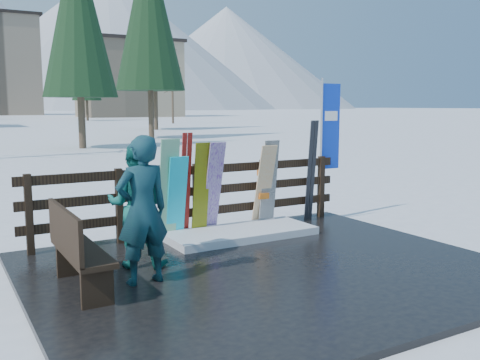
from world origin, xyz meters
TOP-DOWN VIEW (x-y plane):
  - ground at (0.00, 0.00)m, footprint 700.00×700.00m
  - deck at (0.00, 0.00)m, footprint 6.00×5.00m
  - fence at (0.00, 2.20)m, footprint 5.60×0.10m
  - snow_patch at (0.49, 1.60)m, footprint 2.41×1.00m
  - bench at (-2.40, 0.34)m, footprint 0.41×1.50m
  - snowboard_0 at (-0.45, 1.98)m, footprint 0.30×0.29m
  - snowboard_1 at (-0.58, 1.98)m, footprint 0.30×0.26m
  - snowboard_2 at (-0.02, 1.98)m, footprint 0.26×0.23m
  - snowboard_3 at (0.20, 1.98)m, footprint 0.27×0.40m
  - snowboard_4 at (1.28, 1.98)m, footprint 0.29×0.21m
  - snowboard_5 at (1.18, 1.98)m, footprint 0.30×0.38m
  - ski_pair_a at (-0.26, 2.05)m, footprint 0.16×0.23m
  - ski_pair_b at (2.25, 2.05)m, footprint 0.17×0.18m
  - rental_flag at (2.79, 2.25)m, footprint 0.45×0.04m
  - person_front at (-1.63, 0.24)m, footprint 0.67×0.47m
  - person_back at (-1.46, 0.92)m, footprint 1.00×0.95m
  - trees at (4.62, 47.69)m, footprint 42.02×68.72m

SIDE VIEW (x-z plane):
  - ground at x=0.00m, z-range 0.00..0.00m
  - deck at x=0.00m, z-range 0.00..0.08m
  - snow_patch at x=0.49m, z-range 0.08..0.20m
  - bench at x=-2.40m, z-range 0.11..1.08m
  - fence at x=0.00m, z-range 0.16..1.31m
  - snowboard_0 at x=-0.45m, z-range 0.08..1.40m
  - snowboard_5 at x=1.18m, z-range 0.08..1.52m
  - snowboard_4 at x=1.28m, z-range 0.08..1.59m
  - snowboard_2 at x=-0.02m, z-range 0.08..1.60m
  - snowboard_3 at x=0.20m, z-range 0.08..1.60m
  - snowboard_1 at x=-0.58m, z-range 0.08..1.67m
  - person_back at x=-1.46m, z-range 0.08..1.71m
  - ski_pair_a at x=-0.26m, z-range 0.08..1.76m
  - person_front at x=-1.63m, z-range 0.08..1.84m
  - ski_pair_b at x=2.25m, z-range 0.08..1.91m
  - rental_flag at x=2.79m, z-range 0.39..2.99m
  - trees at x=4.62m, z-range -0.92..13.07m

